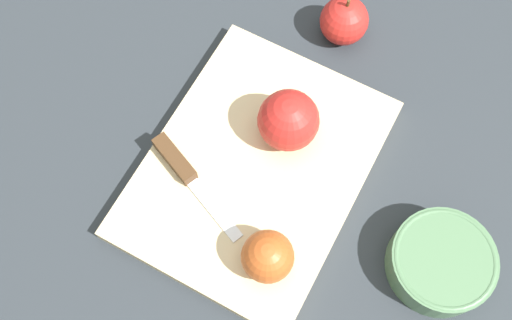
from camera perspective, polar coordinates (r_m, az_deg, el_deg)
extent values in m
plane|color=#282D33|center=(0.84, 0.00, -1.09)|extent=(4.00, 4.00, 0.00)
cube|color=#D1B789|center=(0.83, 0.00, -0.81)|extent=(0.41, 0.33, 0.02)
sphere|color=red|center=(0.80, 3.11, 3.79)|extent=(0.08, 0.08, 0.08)
cylinder|color=#EFE5C6|center=(0.80, 2.90, 3.34)|extent=(0.01, 0.08, 0.08)
sphere|color=#AD4C1E|center=(0.75, 1.11, -9.18)|extent=(0.07, 0.07, 0.07)
cylinder|color=#EFE5C6|center=(0.75, 0.87, -8.80)|extent=(0.05, 0.04, 0.06)
cube|color=silver|center=(0.80, -3.94, -4.76)|extent=(0.07, 0.10, 0.00)
cube|color=#472D19|center=(0.82, -7.75, 0.11)|extent=(0.06, 0.08, 0.02)
sphere|color=red|center=(0.93, 8.39, 12.99)|extent=(0.07, 0.07, 0.07)
cylinder|color=#4C3319|center=(0.89, 8.77, 14.55)|extent=(0.01, 0.01, 0.01)
cylinder|color=#4C704C|center=(0.82, 17.16, -9.30)|extent=(0.14, 0.14, 0.05)
torus|color=#4C704C|center=(0.80, 17.55, -8.99)|extent=(0.13, 0.13, 0.01)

